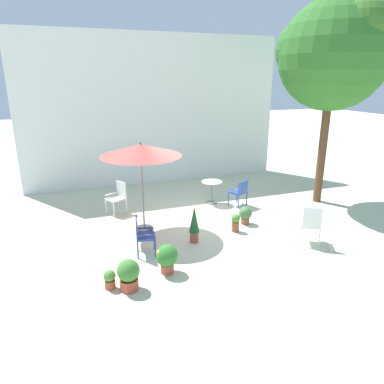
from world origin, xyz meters
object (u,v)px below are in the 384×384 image
potted_plant_0 (110,279)px  potted_plant_2 (167,257)px  potted_plant_1 (236,222)px  patio_chair_2 (118,196)px  patio_umbrella_0 (141,151)px  shade_tree (334,55)px  patio_chair_0 (142,233)px  patio_chair_3 (240,191)px  potted_plant_3 (245,214)px  patio_chair_1 (311,223)px  potted_plant_4 (128,274)px  cafe_table_0 (212,188)px  potted_plant_5 (194,223)px

potted_plant_0 → potted_plant_2: size_ratio=0.62×
potted_plant_0 → potted_plant_1: (3.49, 1.56, 0.07)m
potted_plant_1 → patio_chair_2: bearing=138.1°
patio_chair_2 → patio_umbrella_0: bearing=-73.7°
potted_plant_0 → potted_plant_2: 1.22m
potted_plant_1 → potted_plant_2: potted_plant_2 is taller
shade_tree → patio_chair_0: bearing=-164.8°
patio_chair_3 → patio_chair_2: bearing=169.3°
potted_plant_3 → patio_chair_1: bearing=-62.5°
patio_chair_0 → patio_chair_2: patio_chair_2 is taller
patio_chair_2 → potted_plant_4: bearing=-96.2°
potted_plant_2 → potted_plant_0: bearing=-171.9°
cafe_table_0 → patio_chair_0: 3.91m
patio_chair_0 → patio_umbrella_0: bearing=75.9°
patio_umbrella_0 → potted_plant_4: patio_umbrella_0 is taller
shade_tree → potted_plant_2: 7.77m
patio_chair_0 → potted_plant_2: 1.04m
patio_chair_1 → potted_plant_4: size_ratio=1.58×
shade_tree → potted_plant_1: size_ratio=12.41×
patio_chair_0 → patio_chair_2: (-0.11, 2.83, 0.02)m
patio_umbrella_0 → potted_plant_5: 2.23m
shade_tree → patio_chair_0: (-6.28, -1.70, -4.01)m
patio_chair_0 → patio_chair_2: size_ratio=0.96×
patio_umbrella_0 → potted_plant_3: (2.75, -0.54, -1.87)m
potted_plant_0 → potted_plant_4: size_ratio=0.62×
potted_plant_1 → potted_plant_3: potted_plant_3 is taller
potted_plant_0 → potted_plant_2: bearing=8.1°
shade_tree → cafe_table_0: shade_tree is taller
patio_chair_3 → potted_plant_2: bearing=-136.7°
shade_tree → potted_plant_4: bearing=-156.1°
potted_plant_4 → potted_plant_1: bearing=28.7°
patio_chair_3 → potted_plant_0: 5.57m
patio_chair_0 → potted_plant_2: bearing=-73.2°
patio_umbrella_0 → potted_plant_0: size_ratio=6.16×
patio_chair_1 → potted_plant_5: patio_chair_1 is taller
patio_chair_1 → potted_plant_0: (-4.84, -0.26, -0.36)m
patio_chair_2 → shade_tree: bearing=-10.0°
potted_plant_1 → potted_plant_2: size_ratio=0.79×
shade_tree → potted_plant_2: size_ratio=9.78×
patio_umbrella_0 → potted_plant_2: bearing=-90.8°
patio_chair_0 → potted_plant_2: size_ratio=1.45×
patio_chair_1 → patio_chair_2: bearing=137.5°
patio_chair_3 → potted_plant_0: bearing=-143.9°
patio_umbrella_0 → cafe_table_0: size_ratio=3.24×
potted_plant_2 → potted_plant_5: (1.04, 1.18, 0.14)m
potted_plant_1 → potted_plant_5: 1.28m
potted_plant_0 → patio_chair_0: bearing=52.0°
patio_umbrella_0 → patio_chair_1: 4.51m
potted_plant_0 → potted_plant_4: (0.34, -0.17, 0.13)m
patio_chair_2 → potted_plant_3: size_ratio=1.89×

